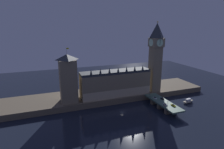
{
  "coord_description": "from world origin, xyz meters",
  "views": [
    {
      "loc": [
        -62.96,
        -142.33,
        76.48
      ],
      "look_at": [
        -2.22,
        20.0,
        30.82
      ],
      "focal_mm": 30.0,
      "sensor_mm": 36.0,
      "label": 1
    }
  ],
  "objects_px": {
    "victoria_tower": "(68,78)",
    "clock_tower": "(156,55)",
    "boat_downstream": "(188,101)",
    "car_southbound_trail": "(162,99)",
    "street_lamp_far": "(149,93)",
    "car_northbound_lead": "(155,98)",
    "pedestrian_near_rail": "(164,106)",
    "car_northbound_trail": "(165,104)",
    "pedestrian_far_rail": "(150,97)",
    "car_southbound_lead": "(173,105)",
    "street_lamp_near": "(168,104)"
  },
  "relations": [
    {
      "from": "pedestrian_far_rail",
      "to": "clock_tower",
      "type": "bearing_deg",
      "value": 49.13
    },
    {
      "from": "pedestrian_near_rail",
      "to": "pedestrian_far_rail",
      "type": "height_order",
      "value": "pedestrian_near_rail"
    },
    {
      "from": "car_northbound_trail",
      "to": "pedestrian_near_rail",
      "type": "height_order",
      "value": "pedestrian_near_rail"
    },
    {
      "from": "car_southbound_trail",
      "to": "street_lamp_far",
      "type": "xyz_separation_m",
      "value": [
        -8.83,
        9.45,
        3.68
      ]
    },
    {
      "from": "car_southbound_lead",
      "to": "boat_downstream",
      "type": "xyz_separation_m",
      "value": [
        28.56,
        12.45,
        -5.46
      ]
    },
    {
      "from": "street_lamp_near",
      "to": "street_lamp_far",
      "type": "bearing_deg",
      "value": 90.0
    },
    {
      "from": "car_southbound_lead",
      "to": "boat_downstream",
      "type": "relative_size",
      "value": 0.36
    },
    {
      "from": "victoria_tower",
      "to": "car_northbound_lead",
      "type": "distance_m",
      "value": 86.28
    },
    {
      "from": "pedestrian_near_rail",
      "to": "street_lamp_far",
      "type": "xyz_separation_m",
      "value": [
        -0.4,
        24.59,
        3.49
      ]
    },
    {
      "from": "pedestrian_far_rail",
      "to": "boat_downstream",
      "type": "relative_size",
      "value": 0.12
    },
    {
      "from": "pedestrian_near_rail",
      "to": "boat_downstream",
      "type": "xyz_separation_m",
      "value": [
        36.99,
        10.98,
        -5.73
      ]
    },
    {
      "from": "boat_downstream",
      "to": "clock_tower",
      "type": "bearing_deg",
      "value": 124.82
    },
    {
      "from": "clock_tower",
      "to": "car_northbound_trail",
      "type": "xyz_separation_m",
      "value": [
        -12.81,
        -39.26,
        -38.23
      ]
    },
    {
      "from": "street_lamp_far",
      "to": "pedestrian_far_rail",
      "type": "bearing_deg",
      "value": -67.07
    },
    {
      "from": "street_lamp_near",
      "to": "victoria_tower",
      "type": "bearing_deg",
      "value": 147.49
    },
    {
      "from": "car_southbound_trail",
      "to": "street_lamp_near",
      "type": "height_order",
      "value": "street_lamp_near"
    },
    {
      "from": "pedestrian_far_rail",
      "to": "boat_downstream",
      "type": "distance_m",
      "value": 39.51
    },
    {
      "from": "street_lamp_far",
      "to": "car_northbound_lead",
      "type": "bearing_deg",
      "value": -58.74
    },
    {
      "from": "car_southbound_lead",
      "to": "street_lamp_near",
      "type": "xyz_separation_m",
      "value": [
        -8.83,
        -3.37,
        3.89
      ]
    },
    {
      "from": "pedestrian_near_rail",
      "to": "street_lamp_near",
      "type": "height_order",
      "value": "street_lamp_near"
    },
    {
      "from": "victoria_tower",
      "to": "car_southbound_lead",
      "type": "distance_m",
      "value": 99.15
    },
    {
      "from": "pedestrian_near_rail",
      "to": "car_northbound_lead",
      "type": "bearing_deg",
      "value": 81.72
    },
    {
      "from": "car_northbound_lead",
      "to": "street_lamp_near",
      "type": "xyz_separation_m",
      "value": [
        -3.21,
        -24.15,
        3.9
      ]
    },
    {
      "from": "street_lamp_far",
      "to": "car_southbound_trail",
      "type": "bearing_deg",
      "value": -46.94
    },
    {
      "from": "car_northbound_lead",
      "to": "car_southbound_lead",
      "type": "height_order",
      "value": "car_southbound_lead"
    },
    {
      "from": "car_northbound_lead",
      "to": "pedestrian_near_rail",
      "type": "xyz_separation_m",
      "value": [
        -2.81,
        -19.31,
        0.29
      ]
    },
    {
      "from": "car_northbound_trail",
      "to": "car_southbound_lead",
      "type": "height_order",
      "value": "car_northbound_trail"
    },
    {
      "from": "street_lamp_near",
      "to": "boat_downstream",
      "type": "xyz_separation_m",
      "value": [
        37.39,
        15.82,
        -9.34
      ]
    },
    {
      "from": "pedestrian_near_rail",
      "to": "street_lamp_far",
      "type": "distance_m",
      "value": 24.84
    },
    {
      "from": "victoria_tower",
      "to": "boat_downstream",
      "type": "distance_m",
      "value": 121.71
    },
    {
      "from": "pedestrian_far_rail",
      "to": "boat_downstream",
      "type": "bearing_deg",
      "value": -18.91
    },
    {
      "from": "victoria_tower",
      "to": "clock_tower",
      "type": "bearing_deg",
      "value": -1.41
    },
    {
      "from": "car_northbound_trail",
      "to": "street_lamp_near",
      "type": "xyz_separation_m",
      "value": [
        -3.21,
        -7.28,
        3.86
      ]
    },
    {
      "from": "car_southbound_trail",
      "to": "pedestrian_near_rail",
      "type": "height_order",
      "value": "pedestrian_near_rail"
    },
    {
      "from": "clock_tower",
      "to": "car_northbound_trail",
      "type": "distance_m",
      "value": 56.28
    },
    {
      "from": "victoria_tower",
      "to": "pedestrian_near_rail",
      "type": "xyz_separation_m",
      "value": [
        77.01,
        -43.98,
        -21.26
      ]
    },
    {
      "from": "victoria_tower",
      "to": "boat_downstream",
      "type": "relative_size",
      "value": 3.84
    },
    {
      "from": "victoria_tower",
      "to": "car_southbound_lead",
      "type": "bearing_deg",
      "value": -28.01
    },
    {
      "from": "victoria_tower",
      "to": "car_northbound_trail",
      "type": "xyz_separation_m",
      "value": [
        79.82,
        -41.55,
        -21.51
      ]
    },
    {
      "from": "street_lamp_near",
      "to": "pedestrian_near_rail",
      "type": "bearing_deg",
      "value": 85.28
    },
    {
      "from": "car_northbound_lead",
      "to": "car_southbound_trail",
      "type": "height_order",
      "value": "car_southbound_trail"
    },
    {
      "from": "victoria_tower",
      "to": "car_northbound_lead",
      "type": "relative_size",
      "value": 11.13
    },
    {
      "from": "car_northbound_lead",
      "to": "pedestrian_near_rail",
      "type": "relative_size",
      "value": 2.65
    },
    {
      "from": "pedestrian_near_rail",
      "to": "boat_downstream",
      "type": "bearing_deg",
      "value": 16.53
    },
    {
      "from": "clock_tower",
      "to": "car_northbound_trail",
      "type": "bearing_deg",
      "value": -108.07
    },
    {
      "from": "victoria_tower",
      "to": "car_northbound_lead",
      "type": "height_order",
      "value": "victoria_tower"
    },
    {
      "from": "pedestrian_far_rail",
      "to": "street_lamp_far",
      "type": "height_order",
      "value": "street_lamp_far"
    },
    {
      "from": "car_southbound_lead",
      "to": "street_lamp_far",
      "type": "xyz_separation_m",
      "value": [
        -8.83,
        26.07,
        3.76
      ]
    },
    {
      "from": "car_northbound_trail",
      "to": "street_lamp_near",
      "type": "relative_size",
      "value": 0.56
    },
    {
      "from": "street_lamp_far",
      "to": "boat_downstream",
      "type": "relative_size",
      "value": 0.53
    }
  ]
}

